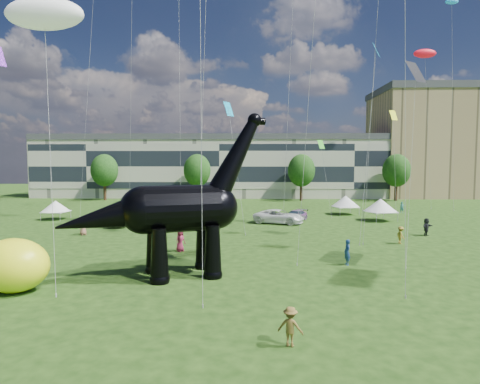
{
  "coord_description": "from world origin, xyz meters",
  "views": [
    {
      "loc": [
        -1.85,
        -23.84,
        7.38
      ],
      "look_at": [
        -2.64,
        8.0,
        5.0
      ],
      "focal_mm": 30.0,
      "sensor_mm": 36.0,
      "label": 1
    }
  ],
  "objects": [
    {
      "name": "gazebo_far",
      "position": [
        11.63,
        32.66,
        1.87
      ],
      "size": [
        4.49,
        4.49,
        2.66
      ],
      "rotation": [
        0.0,
        0.0,
        0.2
      ],
      "color": "silver",
      "rests_on": "ground"
    },
    {
      "name": "car_silver",
      "position": [
        -17.02,
        21.88,
        0.84
      ],
      "size": [
        2.7,
        5.16,
        1.68
      ],
      "primitive_type": "imported",
      "rotation": [
        0.0,
        0.0,
        0.15
      ],
      "color": "#B3B4B8",
      "rests_on": "ground"
    },
    {
      "name": "car_dark",
      "position": [
        3.85,
        26.15,
        0.67
      ],
      "size": [
        3.96,
        4.92,
        1.34
      ],
      "primitive_type": "imported",
      "rotation": [
        0.0,
        0.0,
        -0.53
      ],
      "color": "#595960",
      "rests_on": "ground"
    },
    {
      "name": "dinosaur_sculpture",
      "position": [
        -6.78,
        1.62,
        4.19
      ],
      "size": [
        13.34,
        6.65,
        11.1
      ],
      "rotation": [
        0.0,
        0.0,
        0.36
      ],
      "color": "black",
      "rests_on": "ground"
    },
    {
      "name": "tree_far_left",
      "position": [
        -30.0,
        53.0,
        6.29
      ],
      "size": [
        5.2,
        5.2,
        9.44
      ],
      "color": "#382314",
      "rests_on": "ground"
    },
    {
      "name": "gazebo_near",
      "position": [
        14.56,
        26.61,
        1.96
      ],
      "size": [
        4.93,
        4.93,
        2.8
      ],
      "rotation": [
        0.0,
        0.0,
        0.27
      ],
      "color": "white",
      "rests_on": "ground"
    },
    {
      "name": "gazebo_left",
      "position": [
        -26.84,
        26.78,
        1.71
      ],
      "size": [
        3.76,
        3.76,
        2.44
      ],
      "rotation": [
        0.0,
        0.0,
        -0.08
      ],
      "color": "white",
      "rests_on": "ground"
    },
    {
      "name": "ground",
      "position": [
        0.0,
        0.0,
        0.0
      ],
      "size": [
        220.0,
        220.0,
        0.0
      ],
      "primitive_type": "plane",
      "color": "#16330C",
      "rests_on": "ground"
    },
    {
      "name": "tree_far_right",
      "position": [
        26.0,
        53.0,
        6.29
      ],
      "size": [
        5.2,
        5.2,
        9.44
      ],
      "color": "#382314",
      "rests_on": "ground"
    },
    {
      "name": "car_white",
      "position": [
        1.64,
        24.08,
        0.84
      ],
      "size": [
        6.62,
        4.64,
        1.68
      ],
      "primitive_type": "imported",
      "rotation": [
        0.0,
        0.0,
        1.23
      ],
      "color": "white",
      "rests_on": "ground"
    },
    {
      "name": "car_grey",
      "position": [
        -13.39,
        22.3,
        0.77
      ],
      "size": [
        4.66,
        1.63,
        1.53
      ],
      "primitive_type": "imported",
      "rotation": [
        0.0,
        0.0,
        1.57
      ],
      "color": "gray",
      "rests_on": "ground"
    },
    {
      "name": "terrace_row",
      "position": [
        -8.0,
        62.0,
        6.0
      ],
      "size": [
        78.0,
        11.0,
        12.0
      ],
      "primitive_type": "cube",
      "color": "beige",
      "rests_on": "ground"
    },
    {
      "name": "tree_mid_right",
      "position": [
        8.0,
        53.0,
        6.29
      ],
      "size": [
        5.2,
        5.2,
        9.44
      ],
      "color": "#382314",
      "rests_on": "ground"
    },
    {
      "name": "apartment_block",
      "position": [
        40.0,
        65.0,
        11.0
      ],
      "size": [
        28.0,
        18.0,
        22.0
      ],
      "primitive_type": "cube",
      "color": "tan",
      "rests_on": "ground"
    },
    {
      "name": "tree_mid_left",
      "position": [
        -12.0,
        53.0,
        6.29
      ],
      "size": [
        5.2,
        5.2,
        9.44
      ],
      "color": "#382314",
      "rests_on": "ground"
    },
    {
      "name": "visitors",
      "position": [
        -1.52,
        13.73,
        0.87
      ],
      "size": [
        52.01,
        43.48,
        1.87
      ],
      "color": "olive",
      "rests_on": "ground"
    },
    {
      "name": "inflatable_yellow",
      "position": [
        -15.25,
        -1.87,
        1.54
      ],
      "size": [
        4.01,
        3.09,
        3.08
      ],
      "primitive_type": "ellipsoid",
      "rotation": [
        0.0,
        0.0,
        -0.0
      ],
      "color": "#F8FF1A",
      "rests_on": "ground"
    }
  ]
}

